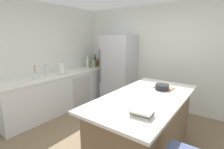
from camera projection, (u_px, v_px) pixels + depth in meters
name	position (u px, v px, depth m)	size (l,w,h in m)	color
wall_rear	(168.00, 58.00, 4.16)	(6.00, 0.10, 2.60)	silver
wall_left	(28.00, 60.00, 3.81)	(0.10, 6.00, 2.60)	silver
counter_run_left	(63.00, 91.00, 4.26)	(0.66, 3.02, 0.91)	silver
kitchen_island	(145.00, 124.00, 2.62)	(1.04, 2.09, 0.93)	#7A6047
refrigerator	(119.00, 69.00, 4.62)	(0.84, 0.72, 1.85)	#B7BABF
sink_faucet	(46.00, 70.00, 3.84)	(0.15, 0.05, 0.30)	silver
flower_vase	(35.00, 75.00, 3.56)	(0.09, 0.09, 0.31)	silver
paper_towel_roll	(62.00, 69.00, 4.08)	(0.14, 0.14, 0.31)	gray
whiskey_bottle	(98.00, 63.00, 5.25)	(0.08, 0.08, 0.25)	brown
wine_bottle	(95.00, 61.00, 5.16)	(0.07, 0.07, 0.38)	#19381E
vinegar_bottle	(96.00, 63.00, 5.05)	(0.05, 0.05, 0.28)	#994C23
gin_bottle	(94.00, 64.00, 4.96)	(0.08, 0.08, 0.28)	#8CB79E
olive_oil_bottle	(90.00, 63.00, 4.92)	(0.06, 0.06, 0.33)	olive
soda_bottle	(88.00, 63.00, 4.85)	(0.07, 0.07, 0.39)	silver
cookbook_stack	(142.00, 113.00, 1.88)	(0.26, 0.20, 0.07)	silver
mixing_bowl	(162.00, 87.00, 2.81)	(0.23, 0.23, 0.09)	black
cutting_board	(164.00, 88.00, 2.90)	(0.33, 0.21, 0.02)	#9E7042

